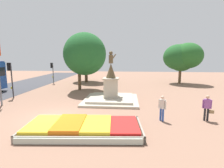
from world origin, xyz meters
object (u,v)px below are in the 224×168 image
at_px(traffic_light_mid_block, 10,74).
at_px(pedestrian_with_handbag, 207,107).
at_px(flower_planter, 82,128).
at_px(traffic_light_far_corner, 52,69).
at_px(statue_monument, 111,93).
at_px(pedestrian_crossing_plaza, 162,106).

distance_m(traffic_light_mid_block, pedestrian_with_handbag, 17.70).
relative_size(flower_planter, traffic_light_far_corner, 2.09).
bearing_deg(traffic_light_mid_block, traffic_light_far_corner, 89.17).
bearing_deg(statue_monument, pedestrian_crossing_plaza, -51.91).
bearing_deg(statue_monument, pedestrian_with_handbag, -34.33).
relative_size(statue_monument, traffic_light_mid_block, 1.41).
xyz_separation_m(statue_monument, traffic_light_mid_block, (-10.16, 0.29, 1.72)).
height_order(traffic_light_mid_block, pedestrian_crossing_plaza, traffic_light_mid_block).
relative_size(flower_planter, pedestrian_with_handbag, 3.93).
xyz_separation_m(traffic_light_far_corner, pedestrian_with_handbag, (16.80, -14.42, -1.27)).
xyz_separation_m(pedestrian_with_handbag, pedestrian_crossing_plaza, (-2.94, -0.27, 0.01)).
distance_m(flower_planter, statue_monument, 7.12).
xyz_separation_m(flower_planter, traffic_light_far_corner, (-9.08, 16.84, 1.99)).
xyz_separation_m(flower_planter, pedestrian_with_handbag, (7.72, 2.41, 0.72)).
xyz_separation_m(traffic_light_far_corner, pedestrian_crossing_plaza, (13.86, -14.69, -1.26)).
relative_size(statue_monument, pedestrian_with_handbag, 2.95).
height_order(flower_planter, statue_monument, statue_monument).
xyz_separation_m(flower_planter, traffic_light_mid_block, (-9.22, 7.33, 2.22)).
height_order(flower_planter, pedestrian_crossing_plaza, pedestrian_crossing_plaza).
bearing_deg(traffic_light_mid_block, flower_planter, -38.51).
distance_m(statue_monument, traffic_light_far_corner, 14.09).
xyz_separation_m(traffic_light_mid_block, pedestrian_with_handbag, (16.94, -4.92, -1.50)).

